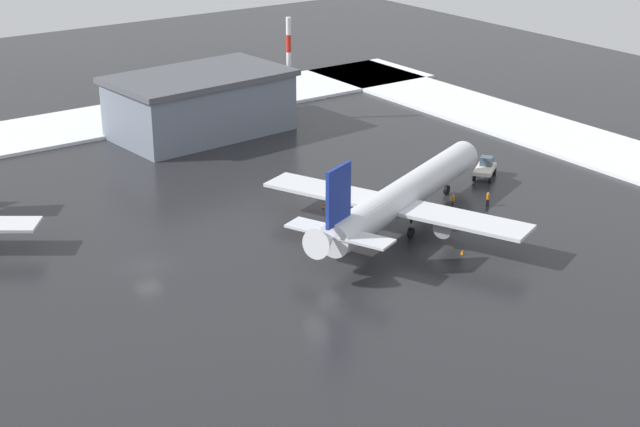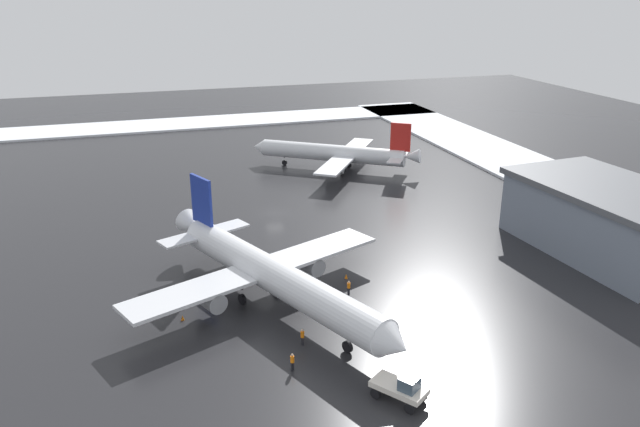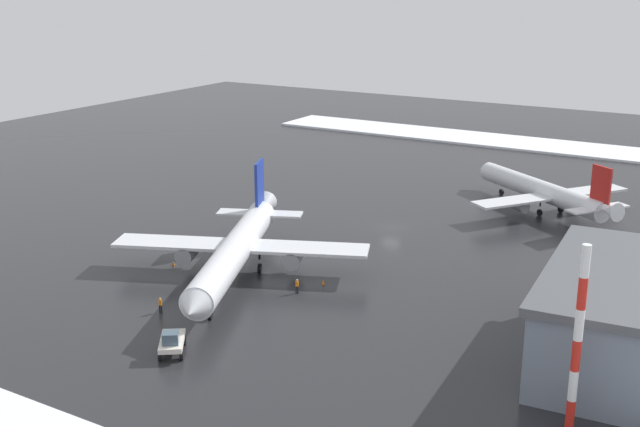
# 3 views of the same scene
# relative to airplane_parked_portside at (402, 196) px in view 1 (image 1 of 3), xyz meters

# --- Properties ---
(ground_plane) EXTENTS (240.00, 240.00, 0.00)m
(ground_plane) POSITION_rel_airplane_parked_portside_xyz_m (27.64, -6.94, -3.67)
(ground_plane) COLOR #232326
(snow_bank_left) EXTENTS (14.00, 116.00, 0.48)m
(snow_bank_left) POSITION_rel_airplane_parked_portside_xyz_m (-39.36, -6.94, -3.43)
(snow_bank_left) COLOR white
(snow_bank_left) RESTS_ON ground_plane
(airplane_parked_portside) EXTENTS (35.57, 30.15, 11.10)m
(airplane_parked_portside) POSITION_rel_airplane_parked_portside_xyz_m (0.00, 0.00, 0.00)
(airplane_parked_portside) COLOR silver
(airplane_parked_portside) RESTS_ON ground_plane
(pushback_tug) EXTENTS (5.03, 4.45, 2.50)m
(pushback_tug) POSITION_rel_airplane_parked_portside_xyz_m (-19.06, -6.42, -2.38)
(pushback_tug) COLOR silver
(pushback_tug) RESTS_ON ground_plane
(ground_crew_beside_wing) EXTENTS (0.36, 0.36, 1.71)m
(ground_crew_beside_wing) POSITION_rel_airplane_parked_portside_xyz_m (-12.25, 1.03, -2.70)
(ground_crew_beside_wing) COLOR black
(ground_crew_beside_wing) RESTS_ON ground_plane
(ground_crew_by_nose_gear) EXTENTS (0.36, 0.36, 1.71)m
(ground_crew_by_nose_gear) POSITION_rel_airplane_parked_portside_xyz_m (-0.29, -8.60, -2.70)
(ground_crew_by_nose_gear) COLOR black
(ground_crew_by_nose_gear) RESTS_ON ground_plane
(ground_crew_near_tug) EXTENTS (0.36, 0.36, 1.71)m
(ground_crew_near_tug) POSITION_rel_airplane_parked_portside_xyz_m (-8.53, -0.96, -2.70)
(ground_crew_near_tug) COLOR black
(ground_crew_near_tug) RESTS_ON ground_plane
(antenna_mast) EXTENTS (0.70, 0.70, 15.42)m
(antenna_mast) POSITION_rel_airplane_parked_portside_xyz_m (-13.27, -42.18, 4.04)
(antenna_mast) COLOR red
(antenna_mast) RESTS_ON ground_plane
(cargo_hangar) EXTENTS (26.10, 16.92, 8.80)m
(cargo_hangar) POSITION_rel_airplane_parked_portside_xyz_m (1.03, -43.64, 0.77)
(cargo_hangar) COLOR slate
(cargo_hangar) RESTS_ON ground_plane
(traffic_cone_near_nose) EXTENTS (0.36, 0.36, 0.55)m
(traffic_cone_near_nose) POSITION_rel_airplane_parked_portside_xyz_m (3.66, -9.72, -3.39)
(traffic_cone_near_nose) COLOR orange
(traffic_cone_near_nose) RESTS_ON ground_plane
(traffic_cone_mid_line) EXTENTS (0.36, 0.36, 0.55)m
(traffic_cone_mid_line) POSITION_rel_airplane_parked_portside_xyz_m (-0.37, 9.45, -3.39)
(traffic_cone_mid_line) COLOR orange
(traffic_cone_mid_line) RESTS_ON ground_plane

